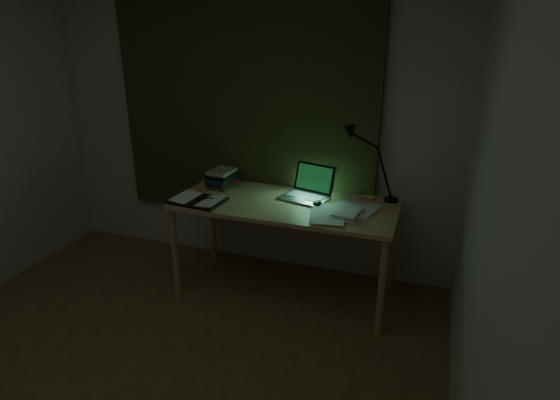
% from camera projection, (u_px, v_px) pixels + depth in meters
% --- Properties ---
extents(wall_back, '(3.50, 0.00, 2.50)m').
position_uv_depth(wall_back, '(246.00, 121.00, 3.86)').
color(wall_back, beige).
rests_on(wall_back, ground).
extents(wall_right, '(0.00, 4.00, 2.50)m').
position_uv_depth(wall_right, '(496.00, 270.00, 1.56)').
color(wall_right, beige).
rests_on(wall_right, ground).
extents(curtain, '(2.20, 0.06, 2.00)m').
position_uv_depth(curtain, '(243.00, 98.00, 3.75)').
color(curtain, '#2E3319').
rests_on(curtain, wall_back).
extents(desk, '(1.66, 0.72, 0.76)m').
position_uv_depth(desk, '(285.00, 248.00, 3.63)').
color(desk, tan).
rests_on(desk, floor).
extents(laptop, '(0.44, 0.47, 0.25)m').
position_uv_depth(laptop, '(304.00, 184.00, 3.52)').
color(laptop, silver).
rests_on(laptop, desk).
extents(open_textbook, '(0.40, 0.30, 0.03)m').
position_uv_depth(open_textbook, '(198.00, 200.00, 3.50)').
color(open_textbook, white).
rests_on(open_textbook, desk).
extents(book_stack, '(0.22, 0.25, 0.15)m').
position_uv_depth(book_stack, '(221.00, 178.00, 3.81)').
color(book_stack, white).
rests_on(book_stack, desk).
extents(loose_papers, '(0.47, 0.49, 0.02)m').
position_uv_depth(loose_papers, '(340.00, 211.00, 3.32)').
color(loose_papers, white).
rests_on(loose_papers, desk).
extents(mouse, '(0.06, 0.10, 0.04)m').
position_uv_depth(mouse, '(317.00, 203.00, 3.44)').
color(mouse, black).
rests_on(mouse, desk).
extents(sticky_yellow, '(0.09, 0.09, 0.02)m').
position_uv_depth(sticky_yellow, '(370.00, 197.00, 3.58)').
color(sticky_yellow, yellow).
rests_on(sticky_yellow, desk).
extents(sticky_pink, '(0.08, 0.08, 0.01)m').
position_uv_depth(sticky_pink, '(366.00, 200.00, 3.53)').
color(sticky_pink, pink).
rests_on(sticky_pink, desk).
extents(desk_lamp, '(0.42, 0.35, 0.58)m').
position_uv_depth(desk_lamp, '(394.00, 164.00, 3.42)').
color(desk_lamp, black).
rests_on(desk_lamp, desk).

